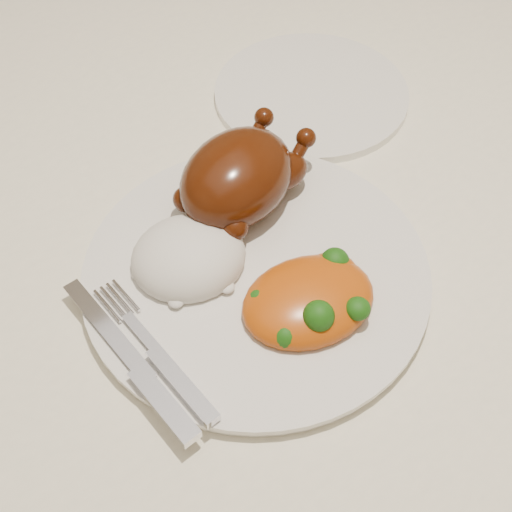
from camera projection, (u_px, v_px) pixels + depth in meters
dining_table at (135, 323)px, 0.74m from camera, size 1.60×0.90×0.76m
tablecloth at (125, 281)px, 0.68m from camera, size 1.73×1.03×0.18m
dinner_plate at (256, 274)px, 0.64m from camera, size 0.32×0.32×0.01m
side_plate at (311, 94)px, 0.81m from camera, size 0.27×0.27×0.01m
roast_chicken at (239, 176)px, 0.66m from camera, size 0.16×0.12×0.08m
rice_mound at (189, 258)px, 0.64m from camera, size 0.13×0.12×0.05m
mac_and_cheese at (311, 298)px, 0.61m from camera, size 0.13×0.11×0.05m
cutlery at (154, 371)px, 0.57m from camera, size 0.04×0.19×0.01m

